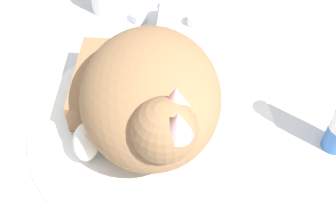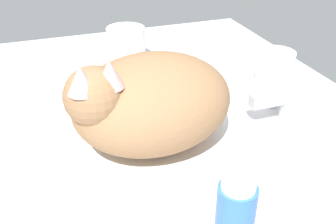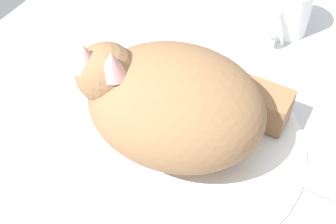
% 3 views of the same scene
% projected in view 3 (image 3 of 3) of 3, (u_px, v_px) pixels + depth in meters
% --- Properties ---
extents(ground_plane, '(1.10, 0.83, 0.03)m').
position_uv_depth(ground_plane, '(175.00, 148.00, 0.68)').
color(ground_plane, silver).
extents(sink_basin, '(0.37, 0.37, 0.01)m').
position_uv_depth(sink_basin, '(175.00, 140.00, 0.67)').
color(sink_basin, white).
rests_on(sink_basin, ground_plane).
extents(cat, '(0.23, 0.26, 0.16)m').
position_uv_depth(cat, '(173.00, 101.00, 0.62)').
color(cat, '#936B47').
rests_on(cat, sink_basin).
extents(coffee_mug, '(0.12, 0.08, 0.08)m').
position_uv_depth(coffee_mug, '(286.00, 10.00, 0.81)').
color(coffee_mug, white).
rests_on(coffee_mug, ground_plane).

